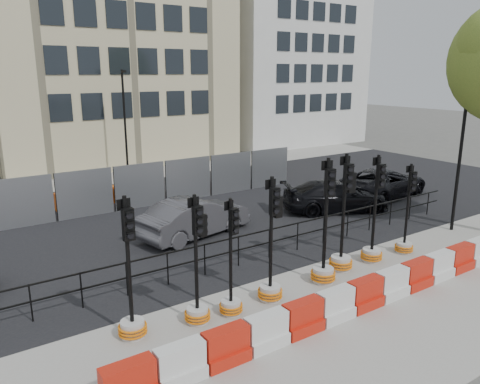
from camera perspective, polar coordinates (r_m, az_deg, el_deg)
ground at (r=14.56m, az=6.47°, el=-9.51°), size 120.00×120.00×0.00m
sidewalk_near at (r=12.67m, az=15.53°, el=-13.78°), size 40.00×6.00×0.02m
road at (r=20.04m, az=-6.59°, el=-2.68°), size 40.00×14.00×0.03m
sidewalk_far at (r=28.10m, az=-15.13°, el=1.89°), size 40.00×4.00×0.02m
building_cream at (r=33.93m, az=-16.35°, el=19.19°), size 15.00×10.06×18.00m
building_white at (r=41.14m, az=4.99°, el=17.37°), size 12.00×9.06×16.00m
kerb_railing at (r=15.16m, az=3.60°, el=-5.65°), size 18.00×0.04×1.00m
heras_fencing at (r=22.30m, az=-10.00°, el=0.73°), size 14.33×1.72×2.00m
lamp_post_far at (r=26.81m, az=-13.84°, el=8.35°), size 0.12×0.56×6.00m
lamp_post_near at (r=19.01m, az=25.41°, el=5.00°), size 0.12×0.56×6.00m
barrier_row at (r=12.63m, az=14.94°, el=-12.04°), size 13.60×0.50×0.80m
traffic_signal_a at (r=11.13m, az=-13.06°, el=-13.81°), size 0.66×0.66×3.35m
traffic_signal_b at (r=11.45m, az=-5.19°, el=-12.22°), size 0.63×0.63×3.21m
traffic_signal_c at (r=11.83m, az=-1.08°, el=-12.02°), size 0.59×0.59×3.01m
traffic_signal_d at (r=12.45m, az=3.81°, el=-9.72°), size 0.66×0.66×3.37m
traffic_signal_e at (r=13.64m, az=10.21°, el=-7.91°), size 0.72×0.72×3.65m
traffic_signal_f at (r=14.53m, az=12.37°, el=-6.15°), size 0.71×0.71×3.62m
traffic_signal_g at (r=15.45m, az=15.88°, el=-5.69°), size 0.68×0.68×3.46m
traffic_signal_h at (r=16.51m, az=19.50°, el=-5.00°), size 0.60×0.60×3.05m
car_b at (r=17.23m, az=-5.51°, el=-3.07°), size 3.31×5.00×1.44m
car_c at (r=20.62m, az=11.56°, el=-0.51°), size 5.24×5.98×1.34m
car_d at (r=23.52m, az=17.05°, el=1.07°), size 3.51×5.58×1.40m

